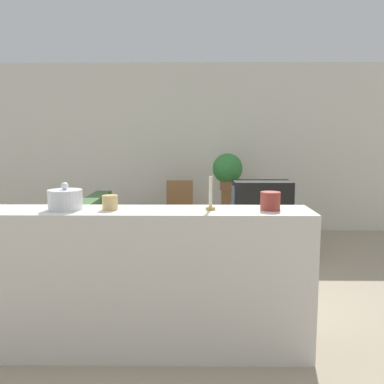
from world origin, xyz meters
name	(u,v)px	position (x,y,z in m)	size (l,w,h in m)	color
ground_plane	(134,316)	(0.00, 0.00, 0.00)	(14.00, 14.00, 0.00)	tan
wall_back	(163,148)	(0.00, 3.43, 1.35)	(9.00, 0.06, 2.70)	silver
couch	(115,243)	(-0.43, 1.42, 0.29)	(0.90, 1.86, 0.80)	#476B3D
tv_stand	(261,238)	(1.36, 1.78, 0.26)	(0.87, 0.50, 0.51)	olive
television	(261,200)	(1.36, 1.78, 0.75)	(0.73, 0.44, 0.48)	black
wooden_chair	(179,208)	(0.29, 2.73, 0.48)	(0.44, 0.44, 0.89)	olive
plant_stand	(227,214)	(1.00, 2.83, 0.37)	(0.18, 0.18, 0.75)	olive
potted_plant	(228,170)	(1.00, 2.83, 1.05)	(0.45, 0.45, 0.55)	#8E5B3D
foreground_counter	(121,281)	(0.00, -0.60, 0.52)	(2.70, 0.44, 1.04)	silver
decorative_bowl	(65,199)	(-0.38, -0.60, 1.11)	(0.24, 0.24, 0.19)	silver
candle_jar	(110,202)	(-0.07, -0.60, 1.09)	(0.11, 0.11, 0.10)	tan
candlestick	(211,199)	(0.64, -0.60, 1.12)	(0.07, 0.07, 0.23)	#B7933D
coffee_tin	(270,201)	(1.05, -0.60, 1.11)	(0.14, 0.14, 0.13)	#99382D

